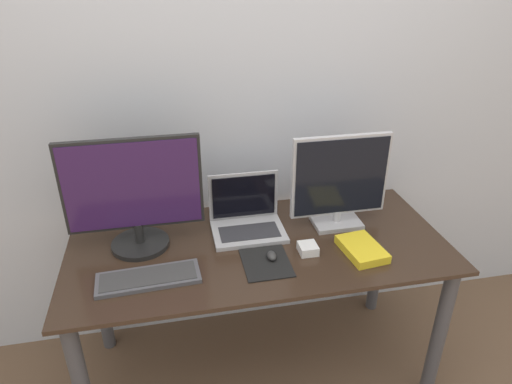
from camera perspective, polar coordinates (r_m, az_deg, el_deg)
The scene contains 10 objects.
wall_back at distance 2.04m, azimuth -2.09°, elevation 12.88°, with size 7.00×0.05×2.50m.
desk at distance 1.96m, azimuth 0.34°, elevation -9.57°, with size 1.54×0.70×0.71m.
monitor_left at distance 1.82m, azimuth -15.02°, elevation -0.33°, with size 0.53×0.23×0.46m.
monitor_right at distance 1.95m, azimuth 10.44°, elevation 1.24°, with size 0.42×0.14×0.41m.
laptop at distance 1.96m, azimuth -1.19°, elevation -3.11°, with size 0.30×0.23×0.23m.
keyboard at distance 1.73m, azimuth -13.29°, elevation -10.42°, with size 0.38×0.16×0.02m.
mousepad at distance 1.78m, azimuth 1.25°, elevation -8.82°, with size 0.18×0.21×0.00m.
mouse at distance 1.78m, azimuth 1.97°, elevation -7.97°, with size 0.03×0.06×0.03m.
book at distance 1.87m, azimuth 13.09°, elevation -6.95°, with size 0.16×0.22×0.03m.
power_brick at distance 1.84m, azimuth 6.51°, elevation -7.04°, with size 0.07×0.08×0.04m.
Camera 1 is at (-0.33, -1.18, 1.75)m, focal length 32.00 mm.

